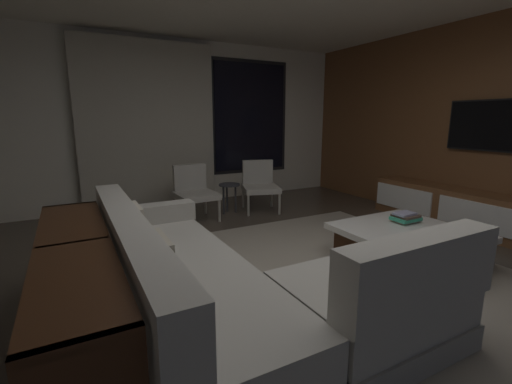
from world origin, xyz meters
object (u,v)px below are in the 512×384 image
object	(u,v)px
coffee_table	(406,246)
media_console	(489,217)
accent_chair_by_curtain	(194,189)
console_table_behind_couch	(79,293)
side_stool	(229,189)
mounted_tv	(493,126)
book_stack_on_coffee_table	(405,218)
sectional_couch	(228,287)
accent_chair_near_window	(260,183)

from	to	relation	value
coffee_table	media_console	bearing A→B (deg)	2.91
accent_chair_by_curtain	console_table_behind_couch	distance (m)	3.02
side_stool	mounted_tv	world-z (taller)	mounted_tv
coffee_table	book_stack_on_coffee_table	size ratio (longest dim) A/B	4.17
sectional_couch	accent_chair_near_window	xyz separation A→B (m)	(1.74, 2.69, 0.14)
book_stack_on_coffee_table	console_table_behind_couch	size ratio (longest dim) A/B	0.13
media_console	console_table_behind_couch	world-z (taller)	console_table_behind_couch
sectional_couch	coffee_table	distance (m)	2.01
coffee_table	mounted_tv	world-z (taller)	mounted_tv
sectional_couch	book_stack_on_coffee_table	distance (m)	2.22
accent_chair_near_window	coffee_table	bearing A→B (deg)	-84.14
sectional_couch	mounted_tv	size ratio (longest dim) A/B	2.26
side_stool	mounted_tv	xyz separation A→B (m)	(2.55, -2.31, 0.98)
book_stack_on_coffee_table	accent_chair_near_window	world-z (taller)	accent_chair_near_window
accent_chair_by_curtain	mounted_tv	bearing A→B (deg)	-36.24
book_stack_on_coffee_table	coffee_table	bearing A→B (deg)	-135.66
side_stool	sectional_couch	bearing A→B (deg)	-114.27
book_stack_on_coffee_table	mounted_tv	xyz separation A→B (m)	(1.59, 0.10, 0.94)
media_console	book_stack_on_coffee_table	bearing A→B (deg)	175.85
book_stack_on_coffee_table	side_stool	xyz separation A→B (m)	(-0.96, 2.41, -0.04)
accent_chair_near_window	mounted_tv	xyz separation A→B (m)	(2.04, -2.28, 0.92)
media_console	mounted_tv	distance (m)	1.13
coffee_table	media_console	distance (m)	1.60
mounted_tv	coffee_table	bearing A→B (deg)	-171.07
coffee_table	console_table_behind_couch	bearing A→B (deg)	-179.85
media_console	mounted_tv	size ratio (longest dim) A/B	2.81
media_console	accent_chair_by_curtain	bearing A→B (deg)	139.78
accent_chair_near_window	console_table_behind_couch	bearing A→B (deg)	-135.98
coffee_table	console_table_behind_couch	xyz separation A→B (m)	(-2.91, -0.01, 0.23)
book_stack_on_coffee_table	accent_chair_by_curtain	world-z (taller)	accent_chair_by_curtain
accent_chair_near_window	book_stack_on_coffee_table	bearing A→B (deg)	-79.26
mounted_tv	media_console	bearing A→B (deg)	-132.43
book_stack_on_coffee_table	accent_chair_near_window	bearing A→B (deg)	100.74
accent_chair_by_curtain	mounted_tv	xyz separation A→B (m)	(3.12, -2.29, 0.92)
sectional_couch	accent_chair_near_window	bearing A→B (deg)	57.11
book_stack_on_coffee_table	media_console	size ratio (longest dim) A/B	0.09
sectional_couch	side_stool	xyz separation A→B (m)	(1.23, 2.73, 0.08)
sectional_couch	media_console	xyz separation A→B (m)	(3.60, 0.22, -0.04)
sectional_couch	console_table_behind_couch	bearing A→B (deg)	172.05
coffee_table	accent_chair_by_curtain	bearing A→B (deg)	117.58
accent_chair_by_curtain	console_table_behind_couch	bearing A→B (deg)	-121.49
sectional_couch	console_table_behind_couch	size ratio (longest dim) A/B	1.19
accent_chair_by_curtain	side_stool	distance (m)	0.57
media_console	console_table_behind_couch	size ratio (longest dim) A/B	1.48
coffee_table	console_table_behind_couch	distance (m)	2.92
accent_chair_by_curtain	media_console	bearing A→B (deg)	-40.22
accent_chair_by_curtain	mounted_tv	world-z (taller)	mounted_tv
sectional_couch	coffee_table	size ratio (longest dim) A/B	2.16
side_stool	media_console	distance (m)	3.45
sectional_couch	mounted_tv	distance (m)	3.95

